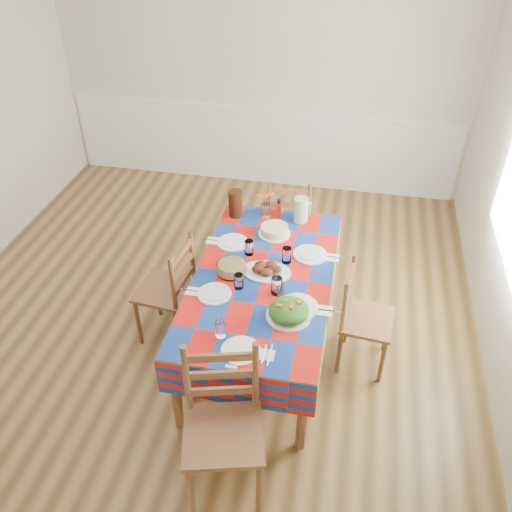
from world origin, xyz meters
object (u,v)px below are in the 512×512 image
(chair_near, at_px, (223,427))
(green_pitcher, at_px, (301,209))
(chair_left, at_px, (169,291))
(chair_right, at_px, (362,319))
(meat_platter, at_px, (266,270))
(chair_far, at_px, (288,221))
(tea_pitcher, at_px, (235,203))
(dining_table, at_px, (263,284))

(chair_near, bearing_deg, green_pitcher, 70.05)
(chair_left, bearing_deg, chair_right, 96.35)
(chair_near, distance_m, chair_left, 1.37)
(meat_platter, height_order, chair_far, chair_far)
(chair_near, xyz_separation_m, chair_left, (-0.73, 1.16, -0.05))
(chair_left, bearing_deg, meat_platter, 99.51)
(tea_pitcher, height_order, chair_near, chair_near)
(chair_far, relative_size, chair_right, 1.06)
(meat_platter, distance_m, tea_pitcher, 0.82)
(dining_table, distance_m, chair_near, 1.17)
(meat_platter, bearing_deg, tea_pitcher, 119.18)
(chair_near, distance_m, chair_far, 2.33)
(dining_table, bearing_deg, green_pitcher, 78.24)
(meat_platter, distance_m, chair_right, 0.79)
(tea_pitcher, bearing_deg, chair_far, 46.41)
(meat_platter, relative_size, chair_right, 0.41)
(meat_platter, relative_size, tea_pitcher, 1.55)
(meat_platter, height_order, green_pitcher, green_pitcher)
(chair_near, bearing_deg, chair_right, 42.38)
(green_pitcher, bearing_deg, chair_far, 112.48)
(chair_near, height_order, chair_far, chair_near)
(chair_near, relative_size, chair_right, 1.19)
(dining_table, relative_size, green_pitcher, 8.83)
(tea_pitcher, height_order, chair_right, tea_pitcher)
(meat_platter, height_order, chair_left, chair_left)
(green_pitcher, distance_m, tea_pitcher, 0.55)
(dining_table, relative_size, meat_platter, 5.16)
(chair_far, bearing_deg, chair_left, 47.31)
(chair_left, height_order, chair_right, chair_left)
(chair_near, bearing_deg, chair_left, 107.28)
(dining_table, distance_m, chair_far, 1.18)
(green_pitcher, relative_size, chair_far, 0.23)
(dining_table, distance_m, green_pitcher, 0.83)
(tea_pitcher, relative_size, chair_left, 0.25)
(chair_left, distance_m, chair_right, 1.48)
(meat_platter, height_order, tea_pitcher, tea_pitcher)
(chair_right, bearing_deg, chair_near, 152.53)
(chair_near, bearing_deg, chair_far, 74.73)
(meat_platter, distance_m, chair_left, 0.81)
(tea_pitcher, distance_m, chair_left, 0.92)
(meat_platter, distance_m, chair_far, 1.16)
(chair_far, bearing_deg, tea_pitcher, 36.19)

